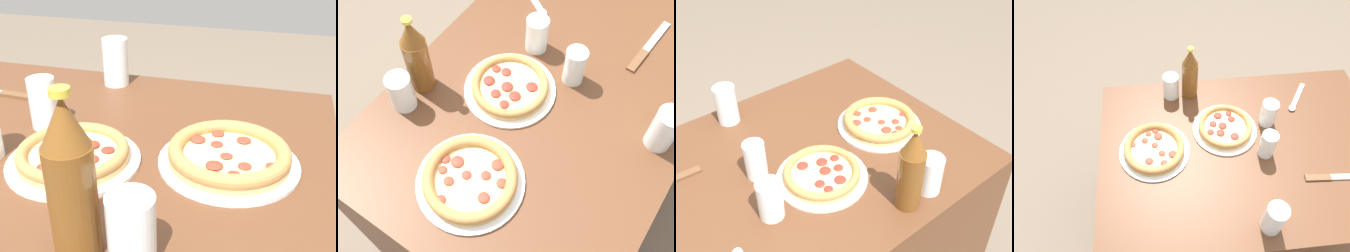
# 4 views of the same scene
# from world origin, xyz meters

# --- Properties ---
(pizza_veggie) EXTENTS (0.26, 0.26, 0.04)m
(pizza_veggie) POSITION_xyz_m (0.06, -0.10, 0.77)
(pizza_veggie) COLOR silver
(pizza_veggie) RESTS_ON table
(pizza_margherita) EXTENTS (0.27, 0.27, 0.04)m
(pizza_margherita) POSITION_xyz_m (0.36, -0.02, 0.77)
(pizza_margherita) COLOR silver
(pizza_margherita) RESTS_ON table
(glass_lemonade) EXTENTS (0.07, 0.07, 0.13)m
(glass_lemonade) POSITION_xyz_m (-0.01, 0.32, 0.81)
(glass_lemonade) COLOR white
(glass_lemonade) RESTS_ON table
(glass_mango_juice) EXTENTS (0.07, 0.07, 0.11)m
(glass_mango_juice) POSITION_xyz_m (0.27, -0.32, 0.81)
(glass_mango_juice) COLOR white
(glass_mango_juice) RESTS_ON table
(glass_red_wine) EXTENTS (0.06, 0.06, 0.12)m
(glass_red_wine) POSITION_xyz_m (-0.07, 0.03, 0.81)
(glass_red_wine) COLOR white
(glass_red_wine) RESTS_ON table
(beer_bottle) EXTENTS (0.07, 0.07, 0.26)m
(beer_bottle) POSITION_xyz_m (0.18, -0.32, 0.87)
(beer_bottle) COLOR brown
(beer_bottle) RESTS_ON table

